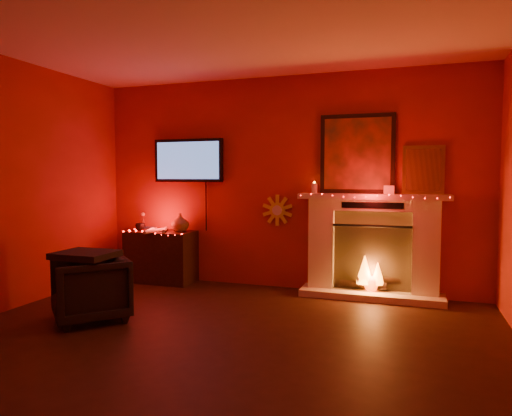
% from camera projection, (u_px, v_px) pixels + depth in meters
% --- Properties ---
extents(room, '(5.00, 5.00, 5.00)m').
position_uv_depth(room, '(194.00, 188.00, 3.47)').
color(room, black).
rests_on(room, ground).
extents(floor, '(5.00, 5.00, 0.00)m').
position_uv_depth(floor, '(196.00, 360.00, 3.57)').
color(floor, black).
rests_on(floor, ground).
extents(fireplace, '(1.72, 0.40, 2.18)m').
position_uv_depth(fireplace, '(372.00, 236.00, 5.41)').
color(fireplace, beige).
rests_on(fireplace, floor).
extents(tv, '(1.00, 0.07, 1.24)m').
position_uv_depth(tv, '(189.00, 161.00, 6.18)').
color(tv, black).
rests_on(tv, room).
extents(sunburst_clock, '(0.40, 0.03, 0.40)m').
position_uv_depth(sunburst_clock, '(277.00, 210.00, 5.86)').
color(sunburst_clock, yellow).
rests_on(sunburst_clock, room).
extents(console_table, '(0.91, 0.59, 0.94)m').
position_uv_depth(console_table, '(162.00, 254.00, 6.19)').
color(console_table, black).
rests_on(console_table, floor).
extents(armchair, '(0.98, 0.98, 0.64)m').
position_uv_depth(armchair, '(90.00, 288.00, 4.54)').
color(armchair, black).
rests_on(armchair, floor).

